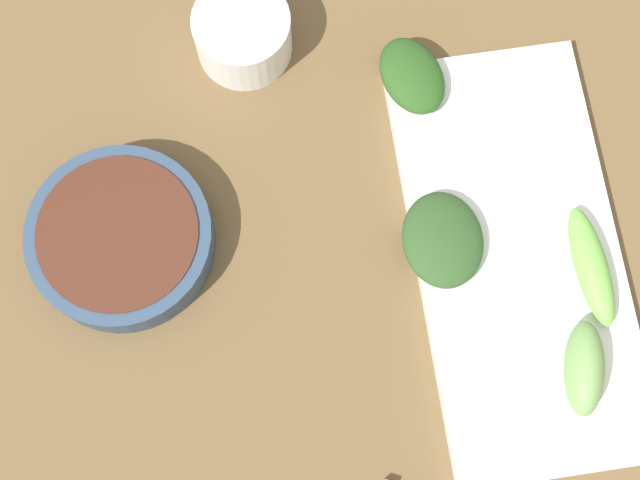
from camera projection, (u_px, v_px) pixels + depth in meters
tabletop at (355, 262)px, 0.70m from camera, size 2.10×2.10×0.02m
sauce_bowl at (121, 238)px, 0.68m from camera, size 0.14×0.14×0.03m
serving_plate at (517, 254)px, 0.69m from camera, size 0.15×0.32×0.01m
broccoli_leafy_0 at (443, 239)px, 0.67m from camera, size 0.06×0.07×0.02m
broccoli_leafy_1 at (412, 76)px, 0.70m from camera, size 0.06×0.08×0.02m
broccoli_stalk_2 at (591, 266)px, 0.67m from camera, size 0.03×0.09×0.02m
broccoli_stalk_3 at (584, 368)px, 0.64m from camera, size 0.04×0.07×0.03m
tea_cup at (243, 34)px, 0.71m from camera, size 0.07×0.07×0.05m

